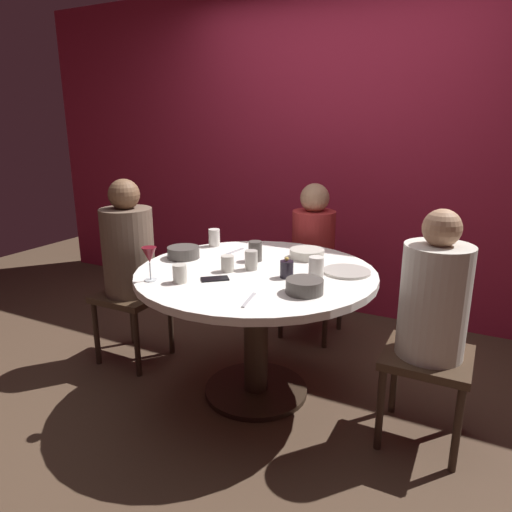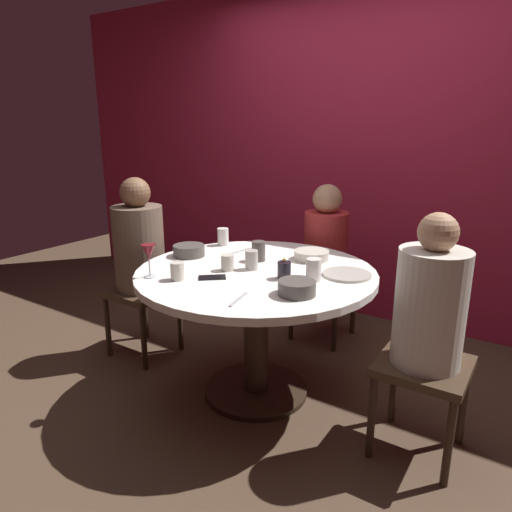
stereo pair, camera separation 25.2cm
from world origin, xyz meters
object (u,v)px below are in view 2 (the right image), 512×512
Objects in this scene: candle_holder at (284,270)px; dinner_plate at (347,274)px; dining_table at (256,297)px; cup_center_front at (227,263)px; bowl_small_white at (311,255)px; cup_far_edge at (252,260)px; bowl_serving_large at (297,288)px; cup_beside_wine at (258,251)px; seated_diner_left at (139,249)px; cell_phone at (212,277)px; seated_diner_back at (325,245)px; bowl_salad_center at (189,251)px; cup_near_candle at (177,271)px; wine_glass at (149,253)px; cup_by_right_diner at (223,237)px; cup_by_left_diner at (314,270)px; seated_diner_right at (429,312)px.

candle_holder is 0.34m from dinner_plate.
dining_table is 0.26m from cup_center_front.
bowl_small_white is 2.35× the size of cup_center_front.
bowl_serving_large is at bearing -28.62° from cup_far_edge.
cup_center_front is 0.25m from cup_beside_wine.
candle_holder is 0.35m from cup_beside_wine.
bowl_serving_large is 0.60m from bowl_small_white.
cup_center_front is at bearing -155.29° from dinner_plate.
dining_table is 0.92m from seated_diner_left.
cell_phone is 0.65m from bowl_small_white.
dinner_plate is (0.46, -0.72, 0.06)m from seated_diner_back.
cup_near_candle is (0.25, -0.37, 0.01)m from bowl_salad_center.
cup_beside_wine is (0.04, 0.25, 0.01)m from cup_center_front.
wine_glass is at bearing -166.20° from bowl_serving_large.
dining_table is at bearing 0.00° from seated_diner_left.
seated_diner_back is 0.74m from cup_by_right_diner.
bowl_small_white is at bearing -65.40° from cell_phone.
cell_phone is 0.48m from bowl_serving_large.
cup_beside_wine is (-0.09, -0.74, 0.11)m from seated_diner_back.
bowl_serving_large is (-0.09, -0.39, 0.03)m from dinner_plate.
bowl_salad_center is at bearing 15.49° from cell_phone.
cup_center_front is 0.13m from cup_far_edge.
cup_by_left_diner is at bearing 1.58° from cup_far_edge.
candle_holder reaches higher than bowl_serving_large.
dinner_plate is at bearing -94.13° from cell_phone.
seated_diner_right reaches higher than cup_by_right_diner.
seated_diner_back is 8.06× the size of cell_phone.
cup_by_right_diner reaches higher than cup_near_candle.
seated_diner_left is (-0.91, 0.00, 0.14)m from dining_table.
cup_center_front reaches higher than bowl_small_white.
bowl_salad_center reaches higher than dining_table.
candle_holder is 0.54× the size of bowl_small_white.
seated_diner_right is 1.06m from cup_center_front.
dinner_plate is at bearing -21.04° from seated_diner_right.
cup_beside_wine is at bearing 109.94° from cup_far_edge.
seated_diner_back reaches higher than candle_holder.
wine_glass is 0.93× the size of bowl_salad_center.
bowl_salad_center is at bearing 2.29° from seated_diner_left.
bowl_serving_large is at bearing -15.00° from bowl_salad_center.
seated_diner_right is at bearing -13.56° from cup_by_right_diner.
seated_diner_left is at bearing -179.86° from cup_far_edge.
cup_center_front is (0.27, 0.31, -0.08)m from wine_glass.
seated_diner_back is at bearing 88.11° from cup_far_edge.
cup_beside_wine is (-0.29, 0.20, 0.01)m from candle_holder.
seated_diner_right reaches higher than bowl_serving_large.
cup_near_candle is at bearing -144.76° from candle_holder.
seated_diner_right is at bearing 21.09° from bowl_serving_large.
seated_diner_right is 1.44m from cup_by_right_diner.
bowl_serving_large is at bearing -14.21° from cup_center_front.
dining_table is at bearing 55.21° from cup_near_candle.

